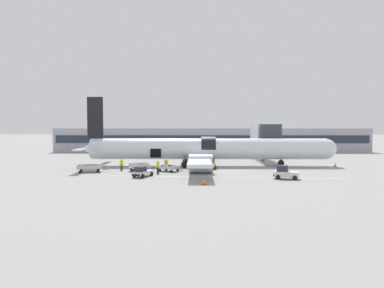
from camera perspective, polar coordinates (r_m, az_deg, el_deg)
The scene contains 16 objects.
ground_plane at distance 49.14m, azimuth 5.02°, elevation -4.47°, with size 500.00×500.00×0.00m, color gray.
apron_marking_line at distance 42.95m, azimuth 5.16°, elevation -5.52°, with size 29.02×2.20×0.01m.
terminal_strip at distance 89.38m, azimuth 3.14°, elevation 0.72°, with size 79.19×9.55×5.97m.
jet_bridge_stub at distance 62.98m, azimuth 11.95°, elevation 1.68°, with size 3.55×13.11×6.73m.
airplane at distance 54.73m, azimuth 2.12°, elevation -0.93°, with size 41.01×33.86×11.06m.
baggage_tug_lead at distance 42.75m, azimuth 15.31°, elevation -4.73°, with size 3.17×2.29×1.62m.
baggage_tug_mid at distance 43.34m, azimuth -8.29°, elevation -4.69°, with size 2.48×3.37×1.34m.
baggage_tug_rear at distance 50.47m, azimuth 2.66°, elevation -3.45°, with size 2.71×2.81×1.72m.
baggage_cart_loading at distance 49.19m, azimuth -8.68°, elevation -3.84°, with size 3.70×2.66×1.10m.
baggage_cart_queued at distance 48.17m, azimuth -3.81°, elevation -4.06°, with size 3.60×2.73×0.98m.
baggage_cart_empty at distance 49.43m, azimuth -16.59°, elevation -3.89°, with size 4.28×2.44×1.03m.
ground_crew_loader_a at distance 50.58m, azimuth -4.35°, elevation -3.27°, with size 0.57×0.50×1.65m.
ground_crew_loader_b at distance 46.13m, azimuth -5.72°, elevation -3.77°, with size 0.48×0.63×1.81m.
ground_crew_driver at distance 50.50m, azimuth -11.68°, elevation -3.30°, with size 0.60×0.46×1.71m.
safety_cone_nose at distance 58.68m, azimuth 22.74°, elevation -3.18°, with size 0.44×0.44×0.69m.
safety_cone_engine_left at distance 37.10m, azimuth 2.04°, elevation -6.25°, with size 0.59×0.59×0.80m.
Camera 1 is at (-3.56, -48.62, 6.20)m, focal length 32.00 mm.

